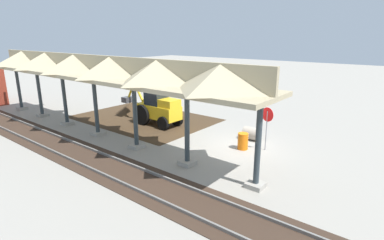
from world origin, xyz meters
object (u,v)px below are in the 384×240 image
object	(u,v)px
stop_sign	(267,120)
backhoe	(157,107)
concrete_pipe	(252,133)
traffic_barrel	(243,141)

from	to	relation	value
stop_sign	backhoe	bearing A→B (deg)	1.10
stop_sign	concrete_pipe	bearing A→B (deg)	-37.49
stop_sign	concrete_pipe	xyz separation A→B (m)	(1.37, -1.05, -1.32)
concrete_pipe	traffic_barrel	bearing A→B (deg)	101.90
concrete_pipe	traffic_barrel	distance (m)	1.76
concrete_pipe	traffic_barrel	world-z (taller)	traffic_barrel
traffic_barrel	stop_sign	bearing A→B (deg)	-146.18
stop_sign	traffic_barrel	distance (m)	1.73
stop_sign	traffic_barrel	xyz separation A→B (m)	(1.00, 0.67, -1.25)
stop_sign	traffic_barrel	size ratio (longest dim) A/B	2.61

